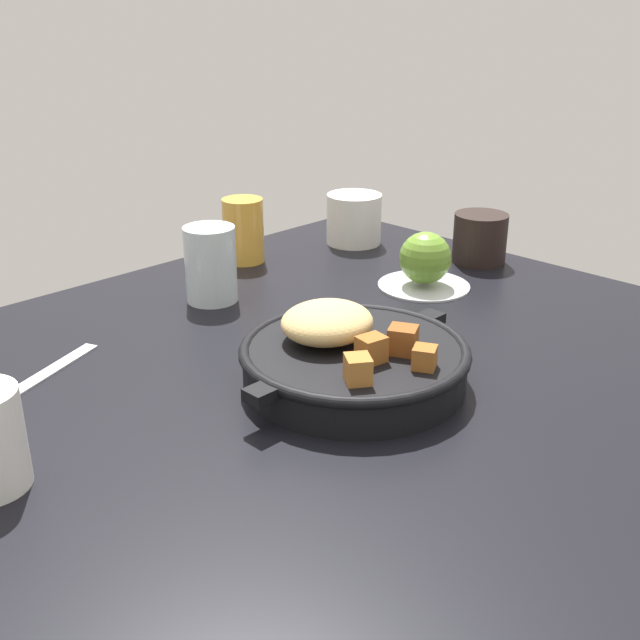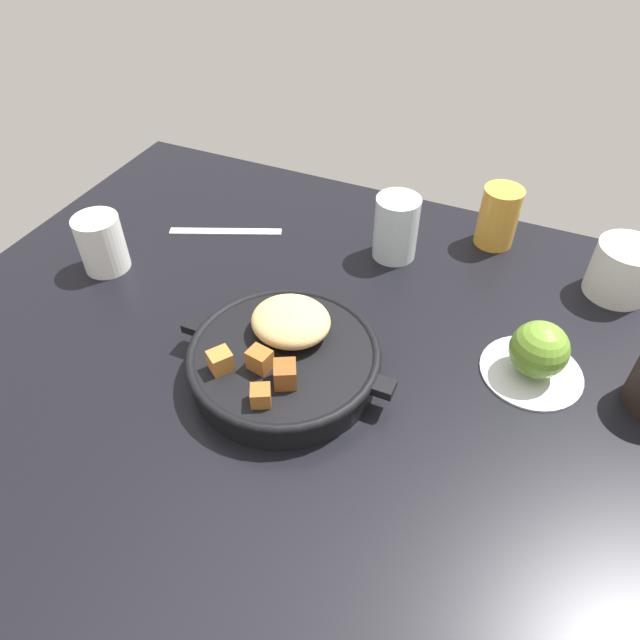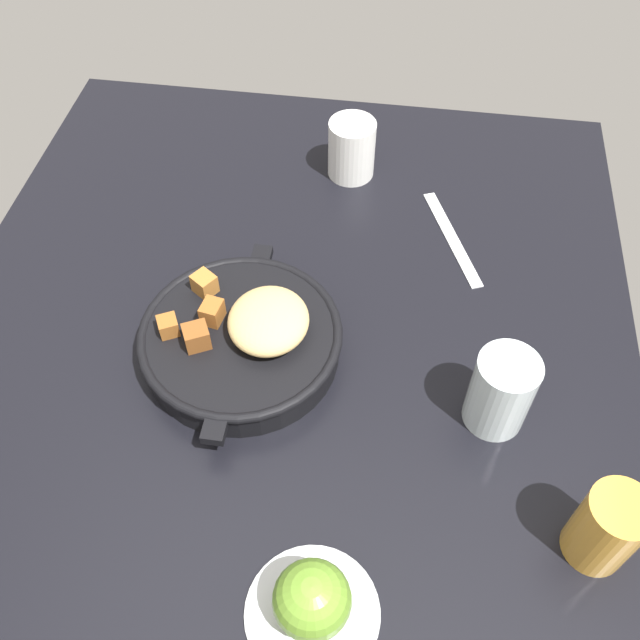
% 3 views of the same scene
% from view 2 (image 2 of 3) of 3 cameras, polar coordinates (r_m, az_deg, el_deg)
% --- Properties ---
extents(ground_plane, '(1.01, 0.84, 0.02)m').
position_cam_2_polar(ground_plane, '(0.77, -2.85, -3.38)').
color(ground_plane, black).
extents(cast_iron_skillet, '(0.28, 0.23, 0.08)m').
position_cam_2_polar(cast_iron_skillet, '(0.71, -3.49, -3.61)').
color(cast_iron_skillet, black).
rests_on(cast_iron_skillet, ground_plane).
extents(saucer_plate, '(0.13, 0.13, 0.01)m').
position_cam_2_polar(saucer_plate, '(0.77, 20.00, -4.72)').
color(saucer_plate, '#B7BABF').
rests_on(saucer_plate, ground_plane).
extents(red_apple, '(0.07, 0.07, 0.07)m').
position_cam_2_polar(red_apple, '(0.74, 20.69, -2.73)').
color(red_apple, olive).
rests_on(red_apple, saucer_plate).
extents(butter_knife, '(0.17, 0.09, 0.00)m').
position_cam_2_polar(butter_knife, '(0.97, -9.23, 8.62)').
color(butter_knife, silver).
rests_on(butter_knife, ground_plane).
extents(ceramic_mug_white, '(0.09, 0.09, 0.08)m').
position_cam_2_polar(ceramic_mug_white, '(0.92, 27.53, 4.35)').
color(ceramic_mug_white, silver).
rests_on(ceramic_mug_white, ground_plane).
extents(white_creamer_pitcher, '(0.07, 0.07, 0.09)m').
position_cam_2_polar(white_creamer_pitcher, '(0.92, -20.62, 7.04)').
color(white_creamer_pitcher, white).
rests_on(white_creamer_pitcher, ground_plane).
extents(juice_glass_amber, '(0.06, 0.06, 0.09)m').
position_cam_2_polar(juice_glass_amber, '(0.95, 17.09, 9.66)').
color(juice_glass_amber, gold).
rests_on(juice_glass_amber, ground_plane).
extents(water_glass_tall, '(0.07, 0.07, 0.10)m').
position_cam_2_polar(water_glass_tall, '(0.89, 7.46, 8.96)').
color(water_glass_tall, silver).
rests_on(water_glass_tall, ground_plane).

